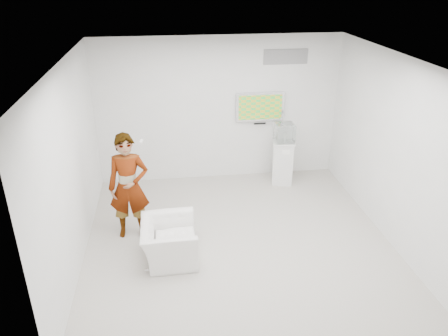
% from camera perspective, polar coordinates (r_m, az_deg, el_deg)
% --- Properties ---
extents(room, '(5.01, 5.01, 3.00)m').
position_cam_1_polar(room, '(6.73, 1.99, 1.27)').
color(room, '#ACA69D').
rests_on(room, ground).
extents(tv, '(1.00, 0.08, 0.60)m').
position_cam_1_polar(tv, '(9.12, 4.71, 7.98)').
color(tv, silver).
rests_on(tv, room).
extents(logo_decal, '(0.90, 0.02, 0.30)m').
position_cam_1_polar(logo_decal, '(9.04, 8.08, 14.20)').
color(logo_decal, slate).
rests_on(logo_decal, room).
extents(person, '(0.68, 0.46, 1.82)m').
position_cam_1_polar(person, '(7.31, -12.33, -2.41)').
color(person, silver).
rests_on(person, room).
extents(armchair, '(0.85, 0.97, 0.63)m').
position_cam_1_polar(armchair, '(6.92, -7.17, -9.43)').
color(armchair, silver).
rests_on(armchair, room).
extents(pedestal, '(0.54, 0.54, 0.93)m').
position_cam_1_polar(pedestal, '(9.21, 7.66, 0.81)').
color(pedestal, silver).
rests_on(pedestal, room).
extents(floor_uplight, '(0.22, 0.22, 0.32)m').
position_cam_1_polar(floor_uplight, '(9.66, 7.90, -0.05)').
color(floor_uplight, white).
rests_on(floor_uplight, room).
extents(vitrine, '(0.37, 0.37, 0.37)m').
position_cam_1_polar(vitrine, '(8.97, 7.90, 4.61)').
color(vitrine, silver).
rests_on(vitrine, pedestal).
extents(console, '(0.07, 0.15, 0.20)m').
position_cam_1_polar(console, '(9.00, 7.87, 4.10)').
color(console, silver).
rests_on(console, pedestal).
extents(wii_remote, '(0.06, 0.14, 0.03)m').
position_cam_1_polar(wii_remote, '(7.12, -10.75, 3.43)').
color(wii_remote, silver).
rests_on(wii_remote, person).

